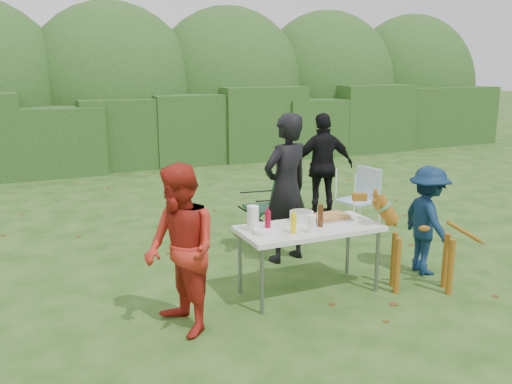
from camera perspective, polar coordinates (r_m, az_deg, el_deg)
name	(u,v)px	position (r m, az deg, el deg)	size (l,w,h in m)	color
ground	(277,292)	(5.95, 2.24, -10.48)	(80.00, 80.00, 0.00)	#1E4211
hedge_row	(127,132)	(13.19, -13.42, 6.18)	(22.00, 1.40, 1.70)	#23471C
shrub_backdrop	(113,96)	(14.70, -14.79, 9.74)	(20.00, 2.60, 3.20)	#3D6628
folding_table	(310,231)	(5.74, 5.66, -4.12)	(1.50, 0.70, 0.74)	silver
person_cook	(286,188)	(6.62, 3.18, 0.38)	(0.67, 0.44, 1.84)	black
person_red_jacket	(181,250)	(4.90, -7.94, -6.11)	(0.76, 0.59, 1.56)	#AE2318
person_black_puffy	(323,166)	(8.59, 7.08, 2.71)	(0.98, 0.41, 1.67)	black
child	(427,220)	(6.58, 17.60, -2.88)	(0.82, 0.47, 1.27)	#0B213F
dog	(423,243)	(6.08, 17.19, -5.20)	(1.12, 0.45, 1.06)	brown
camping_chair	(265,204)	(7.58, 0.99, -1.29)	(0.61, 0.61, 0.98)	#193A28
lawn_chair	(358,198)	(8.21, 10.64, -0.64)	(0.54, 0.54, 0.91)	teal
food_tray	(329,219)	(5.99, 7.68, -2.79)	(0.45, 0.30, 0.02)	#B7B7BA
focaccia_bread	(329,216)	(5.98, 7.69, -2.54)	(0.40, 0.26, 0.04)	#B38042
mustard_bottle	(293,224)	(5.45, 3.96, -3.34)	(0.06, 0.06, 0.20)	yellow
ketchup_bottle	(268,222)	(5.47, 1.25, -3.16)	(0.06, 0.06, 0.22)	maroon
beer_bottle	(321,216)	(5.69, 6.81, -2.48)	(0.06, 0.06, 0.24)	#47230F
paper_towel_roll	(253,218)	(5.51, -0.33, -2.79)	(0.12, 0.12, 0.26)	white
cup_stack	(312,224)	(5.49, 5.87, -3.38)	(0.08, 0.08, 0.18)	white
pasta_bowl	(301,216)	(5.92, 4.81, -2.52)	(0.26, 0.26, 0.10)	silver
plate_stack	(265,231)	(5.44, 0.94, -4.16)	(0.24, 0.24, 0.05)	white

